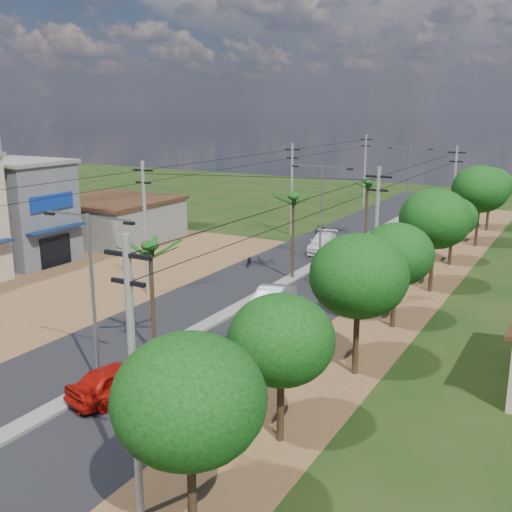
{
  "coord_description": "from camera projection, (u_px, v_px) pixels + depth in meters",
  "views": [
    {
      "loc": [
        18.6,
        -18.29,
        12.41
      ],
      "look_at": [
        0.06,
        14.45,
        3.0
      ],
      "focal_mm": 42.0,
      "sensor_mm": 36.0,
      "label": 1
    }
  ],
  "objects": [
    {
      "name": "ground",
      "position": [
        99.0,
        386.0,
        27.34
      ],
      "size": [
        160.0,
        160.0,
        0.0
      ],
      "primitive_type": "plane",
      "color": "black",
      "rests_on": "ground"
    },
    {
      "name": "road",
      "position": [
        259.0,
        297.0,
        40.0
      ],
      "size": [
        12.0,
        110.0,
        0.04
      ],
      "primitive_type": "cube",
      "color": "black",
      "rests_on": "ground"
    },
    {
      "name": "median",
      "position": [
        280.0,
        285.0,
        42.51
      ],
      "size": [
        1.0,
        90.0,
        0.18
      ],
      "primitive_type": "cube",
      "color": "#605E56",
      "rests_on": "ground"
    },
    {
      "name": "dirt_lot_west",
      "position": [
        20.0,
        292.0,
        41.26
      ],
      "size": [
        18.0,
        46.0,
        0.04
      ],
      "primitive_type": "cube",
      "color": "brown",
      "rests_on": "ground"
    },
    {
      "name": "dirt_shoulder_east",
      "position": [
        383.0,
        319.0,
        35.94
      ],
      "size": [
        5.0,
        90.0,
        0.03
      ],
      "primitive_type": "cube",
      "color": "brown",
      "rests_on": "ground"
    },
    {
      "name": "shophouse_grey",
      "position": [
        18.0,
        211.0,
        48.65
      ],
      "size": [
        9.0,
        6.4,
        8.3
      ],
      "color": "#4E5056",
      "rests_on": "ground"
    },
    {
      "name": "low_shed",
      "position": [
        114.0,
        219.0,
        57.16
      ],
      "size": [
        10.4,
        10.4,
        3.95
      ],
      "color": "#605E56",
      "rests_on": "ground"
    },
    {
      "name": "tree_east_a",
      "position": [
        189.0,
        400.0,
        16.64
      ],
      "size": [
        4.4,
        4.4,
        6.37
      ],
      "color": "black",
      "rests_on": "ground"
    },
    {
      "name": "tree_east_b",
      "position": [
        281.0,
        340.0,
        21.9
      ],
      "size": [
        4.0,
        4.0,
        5.83
      ],
      "color": "black",
      "rests_on": "ground"
    },
    {
      "name": "tree_east_c",
      "position": [
        359.0,
        276.0,
        27.43
      ],
      "size": [
        4.6,
        4.6,
        6.83
      ],
      "color": "black",
      "rests_on": "ground"
    },
    {
      "name": "tree_east_d",
      "position": [
        397.0,
        254.0,
        33.61
      ],
      "size": [
        4.2,
        4.2,
        6.13
      ],
      "color": "black",
      "rests_on": "ground"
    },
    {
      "name": "tree_east_e",
      "position": [
        435.0,
        219.0,
        40.09
      ],
      "size": [
        4.8,
        4.8,
        7.14
      ],
      "color": "black",
      "rests_on": "ground"
    },
    {
      "name": "tree_east_f",
      "position": [
        453.0,
        217.0,
        47.32
      ],
      "size": [
        3.8,
        3.8,
        5.52
      ],
      "color": "black",
      "rests_on": "ground"
    },
    {
      "name": "tree_east_g",
      "position": [
        480.0,
        189.0,
        53.46
      ],
      "size": [
        5.0,
        5.0,
        7.38
      ],
      "color": "black",
      "rests_on": "ground"
    },
    {
      "name": "tree_east_h",
      "position": [
        491.0,
        186.0,
        60.51
      ],
      "size": [
        4.4,
        4.4,
        6.52
      ],
      "color": "black",
      "rests_on": "ground"
    },
    {
      "name": "palm_median_near",
      "position": [
        150.0,
        251.0,
        29.37
      ],
      "size": [
        2.0,
        2.0,
        6.15
      ],
      "color": "black",
      "rests_on": "ground"
    },
    {
      "name": "palm_median_mid",
      "position": [
        293.0,
        200.0,
        42.79
      ],
      "size": [
        2.0,
        2.0,
        6.55
      ],
      "color": "black",
      "rests_on": "ground"
    },
    {
      "name": "palm_median_far",
      "position": [
        368.0,
        185.0,
        56.45
      ],
      "size": [
        2.0,
        2.0,
        5.85
      ],
      "color": "black",
      "rests_on": "ground"
    },
    {
      "name": "streetlight_near",
      "position": [
        92.0,
        286.0,
        26.18
      ],
      "size": [
        5.1,
        0.18,
        8.0
      ],
      "color": "gray",
      "rests_on": "ground"
    },
    {
      "name": "streetlight_mid",
      "position": [
        321.0,
        206.0,
        47.28
      ],
      "size": [
        5.1,
        0.18,
        8.0
      ],
      "color": "gray",
      "rests_on": "ground"
    },
    {
      "name": "streetlight_far",
      "position": [
        409.0,
        175.0,
        68.39
      ],
      "size": [
        5.1,
        0.18,
        8.0
      ],
      "color": "gray",
      "rests_on": "ground"
    },
    {
      "name": "utility_pole_w_b",
      "position": [
        145.0,
        225.0,
        39.66
      ],
      "size": [
        1.6,
        0.24,
        9.0
      ],
      "color": "#605E56",
      "rests_on": "ground"
    },
    {
      "name": "utility_pole_w_c",
      "position": [
        292.0,
        188.0,
        58.23
      ],
      "size": [
        1.6,
        0.24,
        9.0
      ],
      "color": "#605E56",
      "rests_on": "ground"
    },
    {
      "name": "utility_pole_w_d",
      "position": [
        365.0,
        169.0,
        75.96
      ],
      "size": [
        1.6,
        0.24,
        9.0
      ],
      "color": "#605E56",
      "rests_on": "ground"
    },
    {
      "name": "utility_pole_e_a",
      "position": [
        133.0,
        375.0,
        17.54
      ],
      "size": [
        1.6,
        0.24,
        9.0
      ],
      "color": "#605E56",
      "rests_on": "ground"
    },
    {
      "name": "utility_pole_e_b",
      "position": [
        376.0,
        237.0,
        36.11
      ],
      "size": [
        1.6,
        0.24,
        9.0
      ],
      "color": "#605E56",
      "rests_on": "ground"
    },
    {
      "name": "utility_pole_e_c",
      "position": [
        453.0,
        193.0,
        54.68
      ],
      "size": [
        1.6,
        0.24,
        9.0
      ],
      "color": "#605E56",
      "rests_on": "ground"
    },
    {
      "name": "car_red_near",
      "position": [
        119.0,
        381.0,
        26.08
      ],
      "size": [
        2.99,
        4.94,
        1.57
      ],
      "primitive_type": "imported",
      "rotation": [
        0.0,
        0.0,
        2.88
      ],
      "color": "#A01008",
      "rests_on": "ground"
    },
    {
      "name": "car_silver_mid",
      "position": [
        275.0,
        296.0,
        37.85
      ],
      "size": [
        2.36,
        4.83,
        1.52
      ],
      "primitive_type": "imported",
      "rotation": [
        0.0,
        0.0,
        3.31
      ],
      "color": "#A0A1A8",
      "rests_on": "ground"
    },
    {
      "name": "car_white_far",
      "position": [
        323.0,
        243.0,
        52.51
      ],
      "size": [
        3.37,
        5.65,
        1.53
      ],
      "primitive_type": "imported",
      "rotation": [
        0.0,
        0.0,
        0.24
      ],
      "color": "silver",
      "rests_on": "ground"
    },
    {
      "name": "moto_rider_east",
      "position": [
        137.0,
        410.0,
        24.33
      ],
      "size": [
        0.75,
        1.68,
        0.85
      ],
      "primitive_type": "imported",
      "rotation": [
        0.0,
        0.0,
        3.03
      ],
      "color": "black",
      "rests_on": "ground"
    },
    {
      "name": "moto_rider_west_a",
      "position": [
        249.0,
        261.0,
        47.66
      ],
      "size": [
        1.18,
        1.79,
        0.89
      ],
      "primitive_type": "imported",
      "rotation": [
        0.0,
        0.0,
        0.38
      ],
      "color": "black",
      "rests_on": "ground"
    },
    {
      "name": "moto_rider_west_b",
      "position": [
        320.0,
        229.0,
        60.07
      ],
      "size": [
        0.96,
        1.51,
        0.88
      ],
      "primitive_type": "imported",
      "rotation": [
        0.0,
        0.0,
        -0.4
      ],
      "color": "black",
      "rests_on": "ground"
    }
  ]
}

